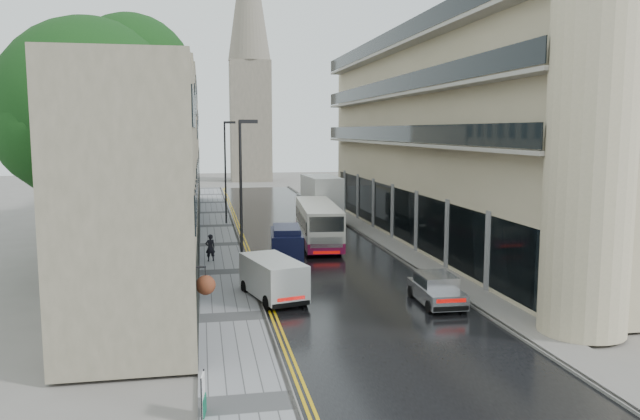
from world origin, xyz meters
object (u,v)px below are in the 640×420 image
object	(u,v)px
lamp_post_far	(225,173)
estate_sign	(203,395)
white_lorry	(311,203)
lamp_post_near	(241,204)
navy_van	(273,249)
pedestrian	(210,248)
silver_hatchback	(430,297)
cream_bus	(306,231)
tree_far	(127,150)
tree_near	(92,145)
white_van	(267,288)

from	to	relation	value
lamp_post_far	estate_sign	xyz separation A→B (m)	(-1.99, -34.87, -3.58)
white_lorry	lamp_post_near	xyz separation A→B (m)	(-6.55, -17.76, 2.09)
white_lorry	navy_van	size ratio (longest dim) A/B	1.74
pedestrian	lamp_post_far	distance (m)	15.29
silver_hatchback	navy_van	bearing A→B (deg)	121.72
white_lorry	cream_bus	bearing A→B (deg)	-104.47
silver_hatchback	lamp_post_far	world-z (taller)	lamp_post_far
navy_van	cream_bus	bearing A→B (deg)	64.83
tree_far	pedestrian	size ratio (longest dim) A/B	7.88
tree_near	cream_bus	world-z (taller)	tree_near
white_van	cream_bus	bearing A→B (deg)	58.49
tree_far	white_lorry	distance (m)	14.29
tree_far	white_van	size ratio (longest dim) A/B	2.92
cream_bus	lamp_post_near	world-z (taller)	lamp_post_near
tree_near	estate_sign	distance (m)	19.74
lamp_post_near	estate_sign	xyz separation A→B (m)	(-1.94, -13.86, -3.46)
lamp_post_far	tree_far	bearing A→B (deg)	-153.66
lamp_post_near	lamp_post_far	distance (m)	21.01
tree_near	white_lorry	world-z (taller)	tree_near
white_van	pedestrian	distance (m)	10.42
white_lorry	navy_van	distance (m)	14.62
tree_far	white_lorry	size ratio (longest dim) A/B	1.62
tree_far	pedestrian	world-z (taller)	tree_far
white_van	lamp_post_far	bearing A→B (deg)	77.12
tree_near	pedestrian	bearing A→B (deg)	19.65
silver_hatchback	pedestrian	world-z (taller)	pedestrian
white_van	lamp_post_far	world-z (taller)	lamp_post_far
white_lorry	white_van	xyz separation A→B (m)	(-5.74, -21.77, -1.05)
navy_van	lamp_post_near	world-z (taller)	lamp_post_near
cream_bus	estate_sign	world-z (taller)	cream_bus
navy_van	pedestrian	xyz separation A→B (m)	(-3.40, 2.25, -0.23)
cream_bus	lamp_post_far	xyz separation A→B (m)	(-4.49, 12.75, 2.84)
tree_far	lamp_post_near	world-z (taller)	tree_far
cream_bus	white_van	xyz separation A→B (m)	(-3.73, -12.28, -0.41)
silver_hatchback	estate_sign	world-z (taller)	silver_hatchback
lamp_post_far	white_van	bearing A→B (deg)	-91.02
pedestrian	lamp_post_far	xyz separation A→B (m)	(1.49, 14.85, 3.33)
lamp_post_near	pedestrian	bearing A→B (deg)	103.19
silver_hatchback	pedestrian	size ratio (longest dim) A/B	2.32
white_van	estate_sign	xyz separation A→B (m)	(-2.75, -9.84, -0.32)
estate_sign	lamp_post_near	bearing A→B (deg)	88.45
silver_hatchback	lamp_post_near	world-z (taller)	lamp_post_near
estate_sign	silver_hatchback	bearing A→B (deg)	47.06
lamp_post_near	estate_sign	world-z (taller)	lamp_post_near
cream_bus	tree_far	bearing A→B (deg)	147.57
tree_far	navy_van	size ratio (longest dim) A/B	2.82
white_lorry	pedestrian	bearing A→B (deg)	-127.09
tree_far	navy_van	bearing A→B (deg)	-55.45
white_lorry	silver_hatchback	world-z (taller)	white_lorry
white_van	lamp_post_far	size ratio (longest dim) A/B	0.52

